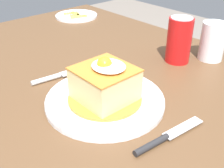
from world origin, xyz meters
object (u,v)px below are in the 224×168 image
(main_plate, at_px, (105,100))
(drinking_glass, at_px, (212,44))
(knife, at_px, (162,139))
(soda_can, at_px, (179,40))
(side_plate_fries, at_px, (76,16))
(fork, at_px, (54,77))

(main_plate, relative_size, drinking_glass, 2.41)
(knife, xyz_separation_m, soda_can, (-0.19, 0.29, 0.06))
(main_plate, height_order, side_plate_fries, main_plate)
(soda_can, bearing_deg, side_plate_fries, 176.18)
(main_plate, height_order, fork, main_plate)
(main_plate, relative_size, knife, 1.53)
(fork, xyz_separation_m, soda_can, (0.14, 0.31, 0.06))
(side_plate_fries, bearing_deg, fork, -41.43)
(fork, bearing_deg, knife, 3.38)
(knife, relative_size, soda_can, 1.34)
(main_plate, bearing_deg, drinking_glass, 85.98)
(fork, height_order, drinking_glass, drinking_glass)
(fork, relative_size, soda_can, 1.14)
(fork, distance_m, drinking_glass, 0.44)
(drinking_glass, bearing_deg, fork, -115.94)
(fork, xyz_separation_m, knife, (0.32, 0.02, 0.00))
(main_plate, bearing_deg, fork, -171.67)
(main_plate, distance_m, knife, 0.16)
(main_plate, height_order, knife, main_plate)
(main_plate, xyz_separation_m, soda_can, (-0.03, 0.29, 0.05))
(fork, height_order, knife, same)
(main_plate, xyz_separation_m, fork, (-0.17, -0.02, -0.00))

